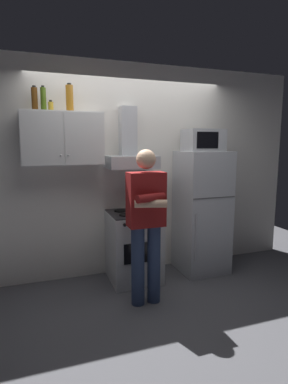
% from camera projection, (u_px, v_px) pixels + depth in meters
% --- Properties ---
extents(ground_plane, '(7.00, 7.00, 0.00)m').
position_uv_depth(ground_plane, '(144.00, 287.00, 3.67)').
color(ground_plane, '#4C4C51').
extents(back_wall_tiled, '(4.80, 0.10, 2.70)m').
position_uv_depth(back_wall_tiled, '(129.00, 170.00, 4.02)').
color(back_wall_tiled, silver).
rests_on(back_wall_tiled, ground_plane).
extents(upper_cabinet, '(0.90, 0.37, 0.60)m').
position_uv_depth(upper_cabinet, '(63.00, 139.00, 3.48)').
color(upper_cabinet, silver).
extents(stove_oven, '(0.60, 0.62, 0.87)m').
position_uv_depth(stove_oven, '(134.00, 246.00, 3.82)').
color(stove_oven, silver).
rests_on(stove_oven, ground_plane).
extents(range_hood, '(0.60, 0.44, 0.75)m').
position_uv_depth(range_hood, '(130.00, 152.00, 3.76)').
color(range_hood, '#B7BABF').
extents(refrigerator, '(0.60, 0.62, 1.60)m').
position_uv_depth(refrigerator, '(202.00, 212.00, 4.07)').
color(refrigerator, silver).
rests_on(refrigerator, ground_plane).
extents(microwave, '(0.48, 0.37, 0.28)m').
position_uv_depth(microwave, '(203.00, 140.00, 3.94)').
color(microwave, '#B7BABF').
rests_on(microwave, refrigerator).
extents(person_standing, '(0.38, 0.33, 1.64)m').
position_uv_depth(person_standing, '(146.00, 221.00, 3.17)').
color(person_standing, navy).
rests_on(person_standing, ground_plane).
extents(cooking_pot, '(0.31, 0.21, 0.09)m').
position_uv_depth(cooking_pot, '(147.00, 209.00, 3.68)').
color(cooking_pot, '#B7BABF').
rests_on(cooking_pot, stove_oven).
extents(bottle_spice_jar, '(0.06, 0.06, 0.12)m').
position_uv_depth(bottle_spice_jar, '(51.00, 106.00, 3.39)').
color(bottle_spice_jar, gold).
rests_on(bottle_spice_jar, upper_cabinet).
extents(bottle_liquor_amber, '(0.08, 0.08, 0.31)m').
position_uv_depth(bottle_liquor_amber, '(70.00, 98.00, 3.44)').
color(bottle_liquor_amber, '#B7721E').
rests_on(bottle_liquor_amber, upper_cabinet).
extents(bottle_olive_oil, '(0.06, 0.06, 0.27)m').
position_uv_depth(bottle_olive_oil, '(43.00, 99.00, 3.34)').
color(bottle_olive_oil, '#4C6B19').
rests_on(bottle_olive_oil, upper_cabinet).
extents(bottle_beer_brown, '(0.07, 0.07, 0.27)m').
position_uv_depth(bottle_beer_brown, '(35.00, 99.00, 3.35)').
color(bottle_beer_brown, brown).
rests_on(bottle_beer_brown, upper_cabinet).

